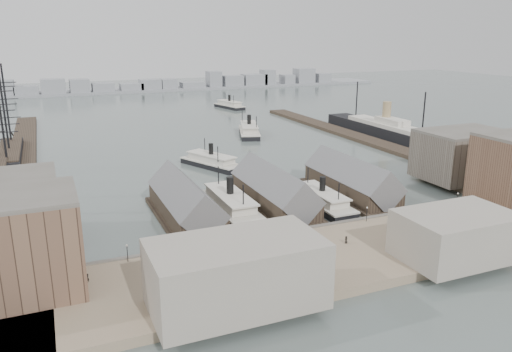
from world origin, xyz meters
name	(u,v)px	position (x,y,z in m)	size (l,w,h in m)	color
ground	(301,228)	(0.00, 0.00, 0.00)	(900.00, 900.00, 0.00)	#4D5957
quay	(344,255)	(0.00, -20.00, 1.00)	(180.00, 30.00, 2.00)	#85725A
seawall	(311,231)	(0.00, -5.20, 1.15)	(180.00, 1.20, 2.30)	#59544C
west_wharf	(22,162)	(-68.00, 100.00, 0.80)	(10.00, 220.00, 1.60)	#2D231C
east_wharf	(357,137)	(78.00, 90.00, 0.80)	(10.00, 180.00, 1.60)	#2D231C
ferry_shed_west	(185,204)	(-26.00, 16.88, 4.64)	(14.00, 42.00, 12.60)	#2D231C
ferry_shed_center	(274,192)	(0.00, 16.88, 4.64)	(14.00, 42.00, 12.60)	#2D231C
ferry_shed_east	(351,182)	(26.00, 16.88, 4.64)	(14.00, 42.00, 12.60)	#2D231C
warehouse_east_back	(463,155)	(68.00, 15.00, 9.50)	(28.00, 20.00, 15.00)	#60564C
street_bldg_center	(456,235)	(20.00, -32.00, 7.00)	(24.00, 16.00, 10.00)	gray
street_bldg_west	(236,274)	(-30.00, -32.00, 8.00)	(30.00, 16.00, 12.00)	gray
lamp_post_far_w	(127,250)	(-45.00, -7.00, 4.71)	(0.44, 0.44, 3.92)	black
lamp_post_near_w	(259,229)	(-15.00, -7.00, 4.71)	(0.44, 0.44, 3.92)	black
lamp_post_near_e	(367,211)	(15.00, -7.00, 4.71)	(0.44, 0.44, 3.92)	black
lamp_post_far_e	(458,197)	(45.00, -7.00, 4.71)	(0.44, 0.44, 3.92)	black
far_shore	(114,88)	(-2.07, 334.14, 3.91)	(500.00, 40.00, 15.72)	gray
ferry_docked_west	(230,204)	(-13.00, 17.65, 2.58)	(9.23, 30.77, 10.99)	black
ferry_docked_east	(322,200)	(13.00, 11.99, 2.25)	(8.05, 26.83, 9.58)	black
ferry_open_near	(211,161)	(-2.44, 67.16, 2.24)	(18.46, 27.72, 9.57)	black
ferry_open_mid	(249,130)	(33.62, 117.99, 2.51)	(18.08, 31.34, 10.73)	black
ferry_open_far	(229,105)	(56.39, 208.62, 2.21)	(14.18, 27.55, 9.43)	black
sailing_ship_mid	(10,152)	(-72.61, 111.67, 2.61)	(8.85, 51.13, 36.38)	black
ocean_steamer	(386,130)	(92.00, 87.30, 3.69)	(11.75, 85.88, 17.18)	black
horse_cart_left	(217,269)	(-29.36, -19.07, 2.78)	(4.71, 3.21, 1.49)	black
horse_cart_center	(281,248)	(-13.08, -15.02, 2.80)	(4.91, 1.73, 1.56)	black
horse_cart_right	(404,239)	(15.00, -21.75, 2.82)	(4.85, 2.89, 1.63)	black
pedestrian_0	(88,278)	(-53.59, -13.13, 2.90)	(0.65, 0.48, 1.79)	black
pedestrian_1	(152,277)	(-42.13, -17.71, 2.88)	(0.86, 0.67, 1.77)	black
pedestrian_2	(246,248)	(-20.23, -12.25, 2.83)	(1.07, 0.62, 1.66)	black
pedestrian_3	(288,259)	(-14.03, -20.50, 2.80)	(0.93, 0.39, 1.59)	black
pedestrian_4	(346,240)	(2.61, -16.75, 2.86)	(0.84, 0.55, 1.73)	black
pedestrian_5	(398,239)	(13.61, -21.23, 2.84)	(0.61, 0.45, 1.68)	black
pedestrian_6	(419,215)	(29.01, -10.24, 2.82)	(0.80, 0.62, 1.64)	black
pedestrian_7	(459,230)	(30.67, -22.57, 2.90)	(1.17, 0.67, 1.80)	black
pedestrian_8	(462,208)	(43.66, -10.28, 2.81)	(0.96, 0.40, 1.63)	black
pedestrian_10	(441,218)	(32.60, -14.31, 2.90)	(1.05, 0.44, 1.79)	black
pedestrian_11	(241,253)	(-22.18, -14.09, 2.89)	(0.87, 0.57, 1.79)	black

